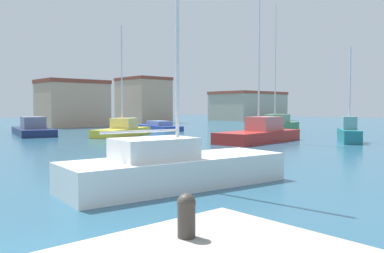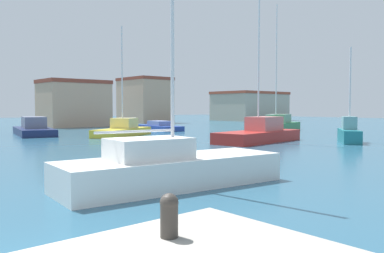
% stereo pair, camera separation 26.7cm
% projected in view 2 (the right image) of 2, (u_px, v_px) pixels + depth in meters
% --- Properties ---
extents(water, '(160.00, 160.00, 0.00)m').
position_uv_depth(water, '(137.00, 142.00, 30.83)').
color(water, '#285670').
rests_on(water, ground).
extents(mooring_bollard, '(0.25, 0.25, 0.58)m').
position_uv_depth(mooring_bollard, '(169.00, 214.00, 5.29)').
color(mooring_bollard, '#38332D').
rests_on(mooring_bollard, pier_quay).
extents(sailboat_red_near_pier, '(8.47, 3.93, 11.96)m').
position_uv_depth(sailboat_red_near_pier, '(259.00, 133.00, 30.55)').
color(sailboat_red_near_pier, '#B22823').
rests_on(sailboat_red_near_pier, water).
extents(sailboat_green_outer_mooring, '(9.13, 5.37, 13.76)m').
position_uv_depth(sailboat_green_outer_mooring, '(276.00, 125.00, 44.35)').
color(sailboat_green_outer_mooring, '#28703D').
rests_on(sailboat_green_outer_mooring, water).
extents(motorboat_blue_distant_north, '(3.57, 7.95, 1.06)m').
position_uv_depth(motorboat_blue_distant_north, '(159.00, 127.00, 46.32)').
color(motorboat_blue_distant_north, '#233D93').
rests_on(motorboat_blue_distant_north, water).
extents(motorboat_navy_distant_east, '(4.69, 9.01, 1.72)m').
position_uv_depth(motorboat_navy_distant_east, '(34.00, 129.00, 38.20)').
color(motorboat_navy_distant_east, '#19234C').
rests_on(motorboat_navy_distant_east, water).
extents(sailboat_yellow_behind_lamppost, '(7.50, 5.63, 9.97)m').
position_uv_depth(sailboat_yellow_behind_lamppost, '(123.00, 130.00, 36.91)').
color(sailboat_yellow_behind_lamppost, gold).
rests_on(sailboat_yellow_behind_lamppost, water).
extents(sailboat_teal_far_left, '(4.36, 3.56, 7.08)m').
position_uv_depth(sailboat_teal_far_left, '(349.00, 133.00, 30.10)').
color(sailboat_teal_far_left, '#1E707A').
rests_on(sailboat_teal_far_left, water).
extents(sailboat_white_center_channel, '(7.85, 3.20, 10.61)m').
position_uv_depth(sailboat_white_center_channel, '(170.00, 168.00, 13.32)').
color(sailboat_white_center_channel, white).
rests_on(sailboat_white_center_channel, water).
extents(warehouse_block, '(8.51, 6.08, 6.25)m').
position_uv_depth(warehouse_block, '(74.00, 103.00, 54.41)').
color(warehouse_block, tan).
rests_on(warehouse_block, ground).
extents(yacht_club, '(6.41, 8.46, 7.61)m').
position_uv_depth(yacht_club, '(145.00, 100.00, 68.70)').
color(yacht_club, tan).
rests_on(yacht_club, ground).
extents(harbor_office, '(13.58, 9.57, 5.66)m').
position_uv_depth(harbor_office, '(250.00, 106.00, 80.44)').
color(harbor_office, '#B2A893').
rests_on(harbor_office, ground).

